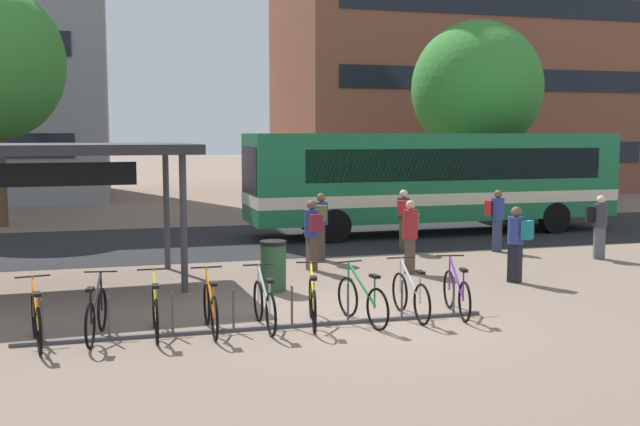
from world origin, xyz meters
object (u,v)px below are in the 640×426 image
(transit_shelter, at_px, (49,153))
(commuter_red_pack_3, at_px, (403,216))
(parked_bicycle_silver_4, at_px, (264,306))
(parked_bicycle_purple_8, at_px, (457,294))
(parked_bicycle_black_1, at_px, (96,315))
(parked_bicycle_yellow_2, at_px, (155,312))
(commuter_teal_pack_2, at_px, (517,239))
(commuter_maroon_pack_4, at_px, (312,230))
(parked_bicycle_orange_0, at_px, (36,321))
(commuter_olive_pack_5, at_px, (411,231))
(street_tree_1, at_px, (477,88))
(city_bus, at_px, (432,178))
(parked_bicycle_orange_3, at_px, (210,309))
(parked_bicycle_green_6, at_px, (362,301))
(trash_bin, at_px, (273,266))
(parked_bicycle_yellow_5, at_px, (312,303))
(parked_bicycle_silver_7, at_px, (411,296))
(commuter_olive_pack_1, at_px, (321,222))
(commuter_red_pack_0, at_px, (496,216))
(commuter_black_pack_6, at_px, (599,222))

(transit_shelter, relative_size, commuter_red_pack_3, 3.59)
(parked_bicycle_silver_4, xyz_separation_m, parked_bicycle_purple_8, (3.45, -0.00, 0.00))
(parked_bicycle_black_1, bearing_deg, parked_bicycle_yellow_2, -82.44)
(commuter_teal_pack_2, bearing_deg, parked_bicycle_purple_8, 95.85)
(parked_bicycle_purple_8, relative_size, commuter_maroon_pack_4, 1.03)
(parked_bicycle_orange_0, bearing_deg, parked_bicycle_silver_4, -98.35)
(commuter_olive_pack_5, xyz_separation_m, street_tree_1, (7.16, 10.79, 3.98))
(city_bus, distance_m, parked_bicycle_orange_3, 13.17)
(parked_bicycle_green_6, bearing_deg, commuter_teal_pack_2, -71.88)
(parked_bicycle_orange_3, bearing_deg, trash_bin, -29.88)
(parked_bicycle_black_1, bearing_deg, parked_bicycle_yellow_5, -82.30)
(city_bus, height_order, transit_shelter, city_bus)
(parked_bicycle_silver_7, bearing_deg, parked_bicycle_yellow_5, 90.99)
(parked_bicycle_orange_3, relative_size, commuter_red_pack_3, 1.02)
(commuter_red_pack_3, bearing_deg, commuter_teal_pack_2, -145.56)
(parked_bicycle_purple_8, xyz_separation_m, commuter_olive_pack_1, (-0.81, 6.04, 0.60))
(parked_bicycle_purple_8, distance_m, commuter_red_pack_3, 7.10)
(commuter_olive_pack_5, distance_m, trash_bin, 3.63)
(parked_bicycle_black_1, relative_size, parked_bicycle_purple_8, 1.00)
(commuter_red_pack_0, xyz_separation_m, commuter_olive_pack_1, (-4.97, -0.14, 0.02))
(parked_bicycle_yellow_5, distance_m, commuter_teal_pack_2, 5.65)
(commuter_red_pack_3, relative_size, commuter_olive_pack_5, 1.00)
(commuter_olive_pack_1, bearing_deg, transit_shelter, 120.18)
(commuter_maroon_pack_4, height_order, commuter_olive_pack_5, commuter_olive_pack_5)
(street_tree_1, bearing_deg, city_bus, -130.14)
(transit_shelter, bearing_deg, parked_bicycle_silver_7, -38.29)
(city_bus, relative_size, parked_bicycle_silver_4, 7.00)
(street_tree_1, bearing_deg, commuter_olive_pack_5, -123.56)
(parked_bicycle_green_6, bearing_deg, parked_bicycle_silver_4, 75.30)
(parked_bicycle_black_1, height_order, parked_bicycle_green_6, same)
(commuter_red_pack_3, bearing_deg, parked_bicycle_purple_8, -169.40)
(parked_bicycle_orange_3, bearing_deg, commuter_black_pack_6, -67.12)
(commuter_olive_pack_1, xyz_separation_m, street_tree_1, (8.69, 8.65, 3.96))
(parked_bicycle_yellow_2, distance_m, commuter_black_pack_6, 12.12)
(parked_bicycle_yellow_5, bearing_deg, parked_bicycle_green_6, -86.01)
(commuter_teal_pack_2, xyz_separation_m, street_tree_1, (5.37, 12.41, 4.00))
(commuter_olive_pack_1, bearing_deg, parked_bicycle_silver_4, 171.53)
(commuter_red_pack_0, height_order, commuter_red_pack_3, commuter_red_pack_3)
(parked_bicycle_green_6, distance_m, commuter_red_pack_3, 7.83)
(parked_bicycle_silver_4, bearing_deg, parked_bicycle_green_6, -94.56)
(parked_bicycle_silver_4, bearing_deg, street_tree_1, -38.37)
(parked_bicycle_silver_7, bearing_deg, street_tree_1, -30.57)
(parked_bicycle_yellow_2, height_order, commuter_olive_pack_1, commuter_olive_pack_1)
(commuter_teal_pack_2, bearing_deg, parked_bicycle_black_1, 68.11)
(parked_bicycle_purple_8, distance_m, commuter_olive_pack_5, 4.01)
(parked_bicycle_silver_4, distance_m, commuter_olive_pack_5, 5.74)
(parked_bicycle_black_1, bearing_deg, trash_bin, -42.15)
(commuter_black_pack_6, bearing_deg, parked_bicycle_silver_4, -129.37)
(parked_bicycle_green_6, bearing_deg, commuter_olive_pack_5, -42.98)
(commuter_olive_pack_1, distance_m, street_tree_1, 12.88)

